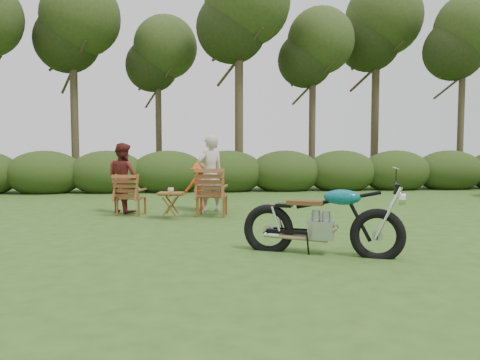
{
  "coord_description": "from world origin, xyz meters",
  "views": [
    {
      "loc": [
        -1.33,
        -6.86,
        1.49
      ],
      "look_at": [
        -0.4,
        1.53,
        0.9
      ],
      "focal_mm": 35.0,
      "sensor_mm": 36.0,
      "label": 1
    }
  ],
  "objects": [
    {
      "name": "ground",
      "position": [
        0.0,
        0.0,
        0.0
      ],
      "size": [
        80.0,
        80.0,
        0.0
      ],
      "primitive_type": "plane",
      "color": "#2C4A18",
      "rests_on": "ground"
    },
    {
      "name": "tree_line",
      "position": [
        0.5,
        9.74,
        3.81
      ],
      "size": [
        22.52,
        11.62,
        8.14
      ],
      "color": "#3A2E1F",
      "rests_on": "ground"
    },
    {
      "name": "motorcycle",
      "position": [
        0.5,
        -0.57,
        0.0
      ],
      "size": [
        2.27,
        1.6,
        1.21
      ],
      "primitive_type": null,
      "rotation": [
        0.0,
        0.0,
        -0.42
      ],
      "color": "#0D9FB2",
      "rests_on": "ground"
    },
    {
      "name": "lawn_chair_right",
      "position": [
        -0.82,
        3.25,
        0.0
      ],
      "size": [
        0.84,
        0.84,
        1.04
      ],
      "primitive_type": null,
      "rotation": [
        0.0,
        0.0,
        2.95
      ],
      "color": "brown",
      "rests_on": "ground"
    },
    {
      "name": "lawn_chair_left",
      "position": [
        -2.59,
        3.59,
        0.0
      ],
      "size": [
        0.75,
        0.75,
        0.9
      ],
      "primitive_type": null,
      "rotation": [
        0.0,
        0.0,
        2.89
      ],
      "color": "brown",
      "rests_on": "ground"
    },
    {
      "name": "side_table",
      "position": [
        -1.7,
        2.95,
        0.28
      ],
      "size": [
        0.6,
        0.52,
        0.55
      ],
      "primitive_type": null,
      "rotation": [
        0.0,
        0.0,
        -0.15
      ],
      "color": "brown",
      "rests_on": "ground"
    },
    {
      "name": "cup",
      "position": [
        -1.7,
        2.94,
        0.6
      ],
      "size": [
        0.14,
        0.14,
        0.1
      ],
      "primitive_type": "imported",
      "rotation": [
        0.0,
        0.0,
        -0.13
      ],
      "color": "beige",
      "rests_on": "side_table"
    },
    {
      "name": "adult_a",
      "position": [
        -0.84,
        3.83,
        0.0
      ],
      "size": [
        0.77,
        0.66,
        1.77
      ],
      "primitive_type": "imported",
      "rotation": [
        0.0,
        0.0,
        3.59
      ],
      "color": "#BEAB9C",
      "rests_on": "ground"
    },
    {
      "name": "adult_b",
      "position": [
        -2.82,
        4.0,
        0.0
      ],
      "size": [
        0.98,
        0.97,
        1.59
      ],
      "primitive_type": "imported",
      "rotation": [
        0.0,
        0.0,
        2.37
      ],
      "color": "maroon",
      "rests_on": "ground"
    },
    {
      "name": "child",
      "position": [
        -1.08,
        4.41,
        0.0
      ],
      "size": [
        0.8,
        0.57,
        1.12
      ],
      "primitive_type": "imported",
      "rotation": [
        0.0,
        0.0,
        3.37
      ],
      "color": "#F24F16",
      "rests_on": "ground"
    }
  ]
}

